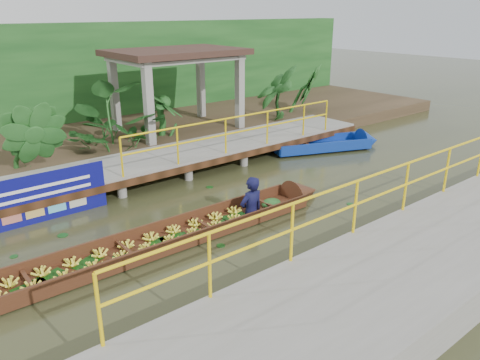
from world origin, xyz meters
TOP-DOWN VIEW (x-y plane):
  - ground at (0.00, 0.00)m, footprint 80.00×80.00m
  - land_strip at (0.00, 7.50)m, footprint 30.00×8.00m
  - far_dock at (0.02, 3.43)m, footprint 16.00×2.06m
  - near_dock at (1.00, -4.20)m, footprint 18.00×2.40m
  - pavilion at (3.00, 6.30)m, footprint 4.40×3.00m
  - foliage_backdrop at (0.00, 10.00)m, footprint 30.00×0.80m
  - vendor_boat at (-1.06, -0.22)m, footprint 8.78×1.03m
  - moored_blue_boat at (6.85, 1.96)m, footprint 3.92×2.32m
  - blue_banner at (-3.36, 2.48)m, footprint 3.67×0.04m
  - tropical_plants at (1.81, 5.30)m, footprint 14.42×1.42m

SIDE VIEW (x-z plane):
  - ground at x=0.00m, z-range 0.00..0.00m
  - moored_blue_boat at x=6.85m, z-range -0.29..0.62m
  - land_strip at x=0.00m, z-range 0.00..0.45m
  - vendor_boat at x=-1.06m, z-range -0.79..1.32m
  - near_dock at x=1.00m, z-range -0.56..1.16m
  - far_dock at x=0.02m, z-range -0.35..1.30m
  - blue_banner at x=-3.36m, z-range -0.02..1.13m
  - tropical_plants at x=1.81m, z-range 0.45..2.22m
  - foliage_backdrop at x=0.00m, z-range 0.00..4.00m
  - pavilion at x=3.00m, z-range 1.32..4.32m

